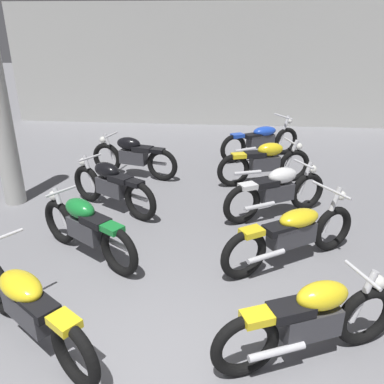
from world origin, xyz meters
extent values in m
cube|color=#B2B2AD|center=(0.00, 10.35, 1.80)|extent=(12.71, 0.24, 3.60)
cylinder|color=#B2B2AD|center=(-3.27, 3.94, 1.60)|extent=(0.36, 0.36, 3.20)
torus|color=black|center=(-0.74, 0.20, 0.34)|extent=(0.61, 0.48, 0.67)
cube|color=#38383D|center=(-1.35, 0.64, 0.44)|extent=(0.68, 0.58, 0.28)
ellipsoid|color=yellow|center=(-1.43, 0.70, 0.66)|extent=(0.67, 0.61, 0.22)
cube|color=black|center=(-1.17, 0.51, 0.57)|extent=(0.47, 0.43, 0.10)
cube|color=yellow|center=(-0.82, 0.26, 0.64)|extent=(0.34, 0.33, 0.08)
cylinder|color=silver|center=(-0.86, 0.45, 0.32)|extent=(0.49, 0.38, 0.07)
torus|color=black|center=(-1.87, 2.63, 0.34)|extent=(0.62, 0.47, 0.67)
torus|color=black|center=(-0.79, 1.90, 0.34)|extent=(0.62, 0.47, 0.67)
cylinder|color=silver|center=(-1.80, 2.59, 0.59)|extent=(0.24, 0.19, 0.56)
cube|color=#38383D|center=(-1.33, 2.27, 0.44)|extent=(0.61, 0.52, 0.28)
ellipsoid|color=#197F33|center=(-1.41, 2.32, 0.72)|extent=(0.59, 0.52, 0.26)
cube|color=black|center=(-1.15, 2.15, 0.64)|extent=(0.47, 0.42, 0.10)
cube|color=#197F33|center=(-0.88, 1.96, 0.64)|extent=(0.34, 0.32, 0.08)
cylinder|color=silver|center=(-1.75, 2.55, 0.85)|extent=(0.30, 0.42, 0.04)
sphere|color=white|center=(-1.92, 2.67, 0.73)|extent=(0.14, 0.14, 0.14)
cylinder|color=silver|center=(-0.93, 2.15, 0.32)|extent=(0.49, 0.37, 0.07)
torus|color=black|center=(-1.96, 4.12, 0.34)|extent=(0.63, 0.44, 0.67)
torus|color=black|center=(-0.85, 3.45, 0.34)|extent=(0.63, 0.44, 0.67)
cylinder|color=silver|center=(-1.89, 4.08, 0.59)|extent=(0.24, 0.19, 0.56)
cube|color=#38383D|center=(-1.41, 3.78, 0.44)|extent=(0.61, 0.50, 0.28)
ellipsoid|color=black|center=(-1.49, 3.83, 0.72)|extent=(0.59, 0.51, 0.26)
cube|color=black|center=(-1.22, 3.67, 0.64)|extent=(0.47, 0.41, 0.10)
cube|color=black|center=(-0.94, 3.50, 0.64)|extent=(0.34, 0.32, 0.08)
cylinder|color=silver|center=(-1.84, 4.05, 0.85)|extent=(0.28, 0.43, 0.04)
sphere|color=white|center=(-2.01, 4.15, 0.73)|extent=(0.14, 0.14, 0.14)
cylinder|color=silver|center=(-1.00, 3.69, 0.32)|extent=(0.51, 0.34, 0.07)
torus|color=black|center=(-2.04, 5.59, 0.34)|extent=(0.68, 0.28, 0.67)
torus|color=black|center=(-0.78, 5.25, 0.34)|extent=(0.68, 0.28, 0.67)
cylinder|color=silver|center=(-1.96, 5.57, 0.59)|extent=(0.25, 0.13, 0.56)
cube|color=#38383D|center=(-1.41, 5.42, 0.44)|extent=(0.61, 0.38, 0.28)
ellipsoid|color=black|center=(-1.51, 5.45, 0.72)|extent=(0.58, 0.41, 0.26)
cube|color=black|center=(-1.20, 5.36, 0.64)|extent=(0.45, 0.34, 0.10)
cube|color=black|center=(-0.88, 5.28, 0.64)|extent=(0.32, 0.27, 0.08)
cylinder|color=silver|center=(-1.90, 5.55, 0.85)|extent=(0.16, 0.47, 0.04)
sphere|color=white|center=(-2.09, 5.61, 0.73)|extent=(0.14, 0.14, 0.14)
cylinder|color=silver|center=(-0.99, 5.44, 0.32)|extent=(0.55, 0.21, 0.07)
torus|color=black|center=(1.95, 0.94, 0.34)|extent=(0.66, 0.36, 0.67)
torus|color=black|center=(0.76, 0.44, 0.34)|extent=(0.66, 0.36, 0.67)
cylinder|color=silver|center=(1.88, 0.91, 0.59)|extent=(0.25, 0.16, 0.56)
cube|color=#38383D|center=(1.35, 0.69, 0.44)|extent=(0.62, 0.44, 0.28)
ellipsoid|color=yellow|center=(1.45, 0.73, 0.72)|extent=(0.59, 0.46, 0.26)
cube|color=black|center=(1.15, 0.61, 0.64)|extent=(0.46, 0.38, 0.10)
cube|color=yellow|center=(0.85, 0.48, 0.64)|extent=(0.34, 0.29, 0.08)
cylinder|color=silver|center=(1.82, 0.89, 0.85)|extent=(0.22, 0.46, 0.04)
sphere|color=white|center=(2.01, 0.97, 0.73)|extent=(0.14, 0.14, 0.14)
cylinder|color=silver|center=(1.04, 0.42, 0.32)|extent=(0.53, 0.28, 0.07)
torus|color=black|center=(2.05, 2.78, 0.34)|extent=(0.62, 0.45, 0.67)
torus|color=black|center=(0.78, 1.97, 0.34)|extent=(0.62, 0.45, 0.67)
cylinder|color=silver|center=(1.98, 2.73, 0.65)|extent=(0.27, 0.21, 0.66)
cube|color=#38383D|center=(1.42, 2.38, 0.44)|extent=(0.69, 0.56, 0.28)
ellipsoid|color=yellow|center=(1.50, 2.43, 0.66)|extent=(0.68, 0.59, 0.22)
cube|color=black|center=(1.23, 2.26, 0.57)|extent=(0.47, 0.42, 0.10)
cube|color=yellow|center=(0.87, 2.03, 0.64)|extent=(0.34, 0.32, 0.08)
cylinder|color=silver|center=(1.93, 2.70, 0.96)|extent=(0.39, 0.59, 0.04)
sphere|color=white|center=(2.10, 2.81, 0.84)|extent=(0.14, 0.14, 0.14)
cylinder|color=silver|center=(1.07, 2.00, 0.32)|extent=(0.50, 0.35, 0.07)
torus|color=black|center=(1.93, 4.12, 0.34)|extent=(0.64, 0.42, 0.67)
torus|color=black|center=(0.79, 3.48, 0.34)|extent=(0.64, 0.42, 0.67)
cylinder|color=silver|center=(1.86, 4.08, 0.59)|extent=(0.25, 0.18, 0.56)
cube|color=#38383D|center=(1.36, 3.80, 0.44)|extent=(0.62, 0.49, 0.28)
ellipsoid|color=white|center=(1.45, 3.85, 0.72)|extent=(0.59, 0.50, 0.26)
cube|color=black|center=(1.17, 3.69, 0.64)|extent=(0.47, 0.41, 0.10)
cube|color=white|center=(0.88, 3.53, 0.64)|extent=(0.34, 0.31, 0.08)
cylinder|color=silver|center=(1.80, 4.05, 0.85)|extent=(0.27, 0.44, 0.04)
sphere|color=white|center=(1.98, 4.15, 0.73)|extent=(0.14, 0.14, 0.14)
cylinder|color=silver|center=(1.08, 3.49, 0.32)|extent=(0.51, 0.33, 0.07)
torus|color=black|center=(1.90, 5.47, 0.34)|extent=(0.67, 0.32, 0.67)
torus|color=black|center=(0.67, 5.06, 0.34)|extent=(0.67, 0.32, 0.67)
cylinder|color=silver|center=(1.82, 5.45, 0.59)|extent=(0.25, 0.14, 0.56)
cube|color=#38383D|center=(1.28, 5.27, 0.44)|extent=(0.62, 0.41, 0.28)
ellipsoid|color=yellow|center=(1.38, 5.30, 0.72)|extent=(0.58, 0.43, 0.26)
cube|color=black|center=(1.07, 5.20, 0.64)|extent=(0.46, 0.35, 0.10)
cube|color=yellow|center=(0.76, 5.10, 0.64)|extent=(0.33, 0.28, 0.08)
cylinder|color=silver|center=(1.77, 5.43, 0.85)|extent=(0.19, 0.47, 0.04)
sphere|color=white|center=(1.96, 5.49, 0.73)|extent=(0.14, 0.14, 0.14)
cylinder|color=silver|center=(0.94, 5.02, 0.32)|extent=(0.54, 0.24, 0.07)
torus|color=black|center=(1.95, 7.30, 0.34)|extent=(0.63, 0.44, 0.67)
torus|color=black|center=(0.67, 6.53, 0.34)|extent=(0.63, 0.44, 0.67)
cylinder|color=silver|center=(1.89, 7.26, 0.65)|extent=(0.27, 0.20, 0.66)
cube|color=#38383D|center=(1.31, 6.92, 0.44)|extent=(0.69, 0.54, 0.28)
ellipsoid|color=blue|center=(1.40, 6.97, 0.66)|extent=(0.68, 0.58, 0.22)
cube|color=black|center=(1.12, 6.80, 0.57)|extent=(0.47, 0.41, 0.10)
cube|color=blue|center=(0.75, 6.58, 0.64)|extent=(0.34, 0.32, 0.08)
cylinder|color=silver|center=(1.83, 7.23, 0.96)|extent=(0.38, 0.60, 0.04)
sphere|color=white|center=(2.01, 7.33, 0.84)|extent=(0.14, 0.14, 0.14)
cylinder|color=silver|center=(0.95, 6.55, 0.32)|extent=(0.51, 0.34, 0.07)
camera|label=1|loc=(0.53, -2.33, 3.01)|focal=37.18mm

